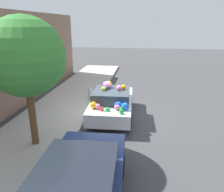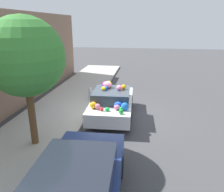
{
  "view_description": "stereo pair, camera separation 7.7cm",
  "coord_description": "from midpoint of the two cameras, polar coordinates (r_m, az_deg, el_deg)",
  "views": [
    {
      "loc": [
        -9.37,
        -1.33,
        4.16
      ],
      "look_at": [
        0.0,
        0.03,
        1.0
      ],
      "focal_mm": 35.0,
      "sensor_mm": 36.0,
      "label": 1
    },
    {
      "loc": [
        -9.36,
        -1.4,
        4.16
      ],
      "look_at": [
        0.0,
        0.03,
        1.0
      ],
      "focal_mm": 35.0,
      "sensor_mm": 36.0,
      "label": 2
    }
  ],
  "objects": [
    {
      "name": "art_car",
      "position": [
        10.02,
        -0.24,
        -1.64
      ],
      "size": [
        4.02,
        1.98,
        1.64
      ],
      "rotation": [
        0.0,
        0.0,
        0.04
      ],
      "color": "silver",
      "rests_on": "ground"
    },
    {
      "name": "parked_car_plain",
      "position": [
        5.27,
        -9.1,
        -22.48
      ],
      "size": [
        4.39,
        2.03,
        1.42
      ],
      "rotation": [
        0.0,
        0.0,
        0.04
      ],
      "color": "navy",
      "rests_on": "ground"
    },
    {
      "name": "ground_plane",
      "position": [
        10.34,
        -0.04,
        -5.3
      ],
      "size": [
        60.0,
        60.0,
        0.0
      ],
      "primitive_type": "plane",
      "color": "#424244"
    },
    {
      "name": "street_tree",
      "position": [
        7.41,
        -22.02,
        9.34
      ],
      "size": [
        2.54,
        2.54,
        4.3
      ],
      "color": "brown",
      "rests_on": "sidewalk_curb"
    },
    {
      "name": "fire_hydrant",
      "position": [
        12.12,
        -5.91,
        0.67
      ],
      "size": [
        0.2,
        0.2,
        0.7
      ],
      "color": "#B2B2B7",
      "rests_on": "sidewalk_curb"
    },
    {
      "name": "building_facade",
      "position": [
        11.38,
        -25.61,
        7.63
      ],
      "size": [
        18.0,
        1.2,
        4.78
      ],
      "color": "#846651",
      "rests_on": "ground"
    },
    {
      "name": "sidewalk_curb",
      "position": [
        11.0,
        -14.14,
        -4.0
      ],
      "size": [
        24.0,
        3.2,
        0.14
      ],
      "color": "#B2ADA3",
      "rests_on": "ground"
    }
  ]
}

